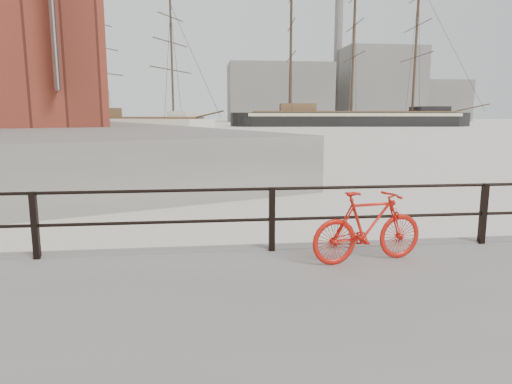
{
  "coord_description": "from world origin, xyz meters",
  "views": [
    {
      "loc": [
        -4.54,
        -6.95,
        2.46
      ],
      "look_at": [
        -3.55,
        1.5,
        1.0
      ],
      "focal_mm": 32.0,
      "sensor_mm": 36.0,
      "label": 1
    }
  ],
  "objects_px": {
    "bicycle": "(368,227)",
    "schooner_left": "(32,131)",
    "schooner_mid": "(137,129)",
    "barque_black": "(351,126)"
  },
  "relations": [
    {
      "from": "bicycle",
      "to": "schooner_left",
      "type": "distance_m",
      "value": 71.97
    },
    {
      "from": "bicycle",
      "to": "schooner_mid",
      "type": "distance_m",
      "value": 74.15
    },
    {
      "from": "bicycle",
      "to": "barque_black",
      "type": "relative_size",
      "value": 0.03
    },
    {
      "from": "barque_black",
      "to": "schooner_left",
      "type": "xyz_separation_m",
      "value": [
        -55.41,
        -17.9,
        0.0
      ]
    },
    {
      "from": "barque_black",
      "to": "schooner_mid",
      "type": "xyz_separation_m",
      "value": [
        -40.76,
        -11.3,
        0.0
      ]
    },
    {
      "from": "schooner_mid",
      "to": "schooner_left",
      "type": "bearing_deg",
      "value": -129.71
    },
    {
      "from": "bicycle",
      "to": "barque_black",
      "type": "distance_m",
      "value": 88.68
    },
    {
      "from": "bicycle",
      "to": "schooner_mid",
      "type": "xyz_separation_m",
      "value": [
        -13.16,
        72.97,
        -0.87
      ]
    },
    {
      "from": "schooner_mid",
      "to": "schooner_left",
      "type": "distance_m",
      "value": 16.06
    },
    {
      "from": "bicycle",
      "to": "schooner_left",
      "type": "xyz_separation_m",
      "value": [
        -27.81,
        66.38,
        -0.87
      ]
    }
  ]
}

